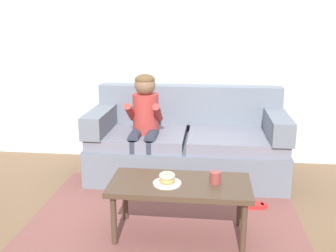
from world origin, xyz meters
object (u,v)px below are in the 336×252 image
person_child (145,118)px  toy_controller (254,206)px  couch (187,145)px  mug (215,178)px  donut (167,180)px  coffee_table (180,189)px

person_child → toy_controller: size_ratio=4.87×
couch → person_child: bearing=-153.7°
mug → toy_controller: 0.76m
donut → person_child: bearing=108.3°
mug → coffee_table: bearing=-176.4°
couch → coffee_table: 1.21m
donut → mug: mug is taller
couch → toy_controller: size_ratio=8.80×
coffee_table → person_child: (-0.44, 1.00, 0.28)m
coffee_table → mug: 0.28m
donut → toy_controller: size_ratio=0.53×
coffee_table → toy_controller: (0.62, 0.50, -0.37)m
couch → mug: couch is taller
toy_controller → mug: bearing=-156.0°
toy_controller → couch: bearing=102.8°
person_child → mug: 1.22m
couch → person_child: 0.57m
mug → donut: bearing=-170.9°
person_child → donut: bearing=-71.7°
toy_controller → donut: bearing=-172.3°
mug → toy_controller: mug is taller
coffee_table → donut: (-0.09, -0.04, 0.08)m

